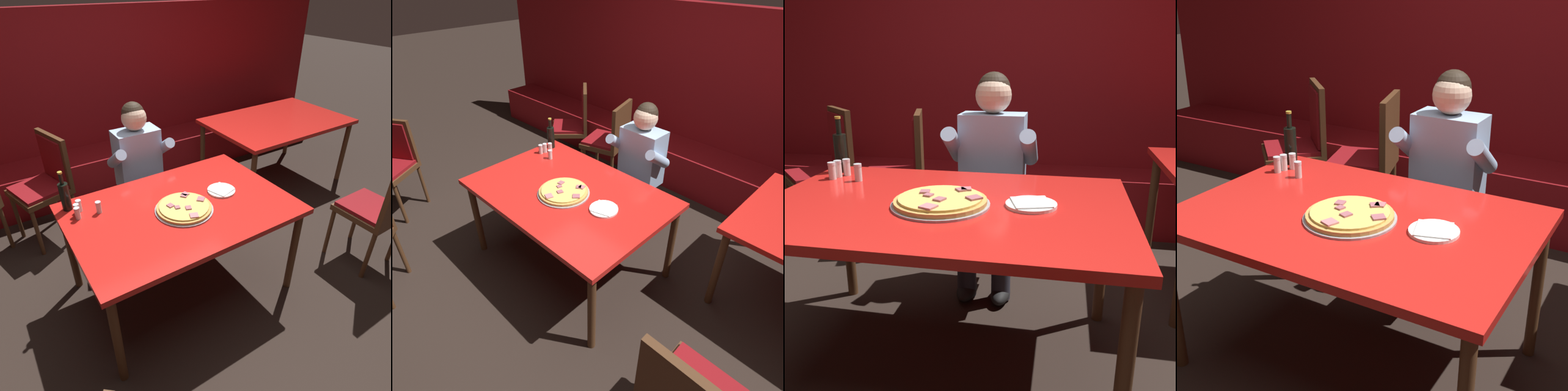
# 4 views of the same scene
# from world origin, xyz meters

# --- Properties ---
(ground_plane) EXTENTS (24.00, 24.00, 0.00)m
(ground_plane) POSITION_xyz_m (0.00, 0.00, 0.00)
(ground_plane) COLOR black
(booth_wall_panel) EXTENTS (6.80, 0.16, 1.90)m
(booth_wall_panel) POSITION_xyz_m (0.00, 2.18, 0.95)
(booth_wall_panel) COLOR maroon
(booth_wall_panel) RESTS_ON ground_plane
(booth_bench) EXTENTS (6.46, 0.48, 0.46)m
(booth_bench) POSITION_xyz_m (0.00, 1.86, 0.23)
(booth_bench) COLOR maroon
(booth_bench) RESTS_ON ground_plane
(main_dining_table) EXTENTS (1.54, 1.04, 0.77)m
(main_dining_table) POSITION_xyz_m (0.00, 0.00, 0.70)
(main_dining_table) COLOR #4C2D19
(main_dining_table) RESTS_ON ground_plane
(pizza) EXTENTS (0.41, 0.41, 0.05)m
(pizza) POSITION_xyz_m (0.00, -0.05, 0.79)
(pizza) COLOR #9E9EA3
(pizza) RESTS_ON main_dining_table
(plate_white_paper) EXTENTS (0.21, 0.21, 0.02)m
(plate_white_paper) POSITION_xyz_m (0.36, 0.02, 0.78)
(plate_white_paper) COLOR white
(plate_white_paper) RESTS_ON main_dining_table
(beer_bottle) EXTENTS (0.07, 0.07, 0.29)m
(beer_bottle) POSITION_xyz_m (-0.67, 0.40, 0.88)
(beer_bottle) COLOR black
(beer_bottle) RESTS_ON main_dining_table
(shaker_black_pepper) EXTENTS (0.04, 0.04, 0.09)m
(shaker_black_pepper) POSITION_xyz_m (-0.63, 0.29, 0.81)
(shaker_black_pepper) COLOR silver
(shaker_black_pepper) RESTS_ON main_dining_table
(shaker_red_pepper_flakes) EXTENTS (0.04, 0.04, 0.09)m
(shaker_red_pepper_flakes) POSITION_xyz_m (-0.61, 0.33, 0.81)
(shaker_red_pepper_flakes) COLOR silver
(shaker_red_pepper_flakes) RESTS_ON main_dining_table
(shaker_parmesan) EXTENTS (0.04, 0.04, 0.09)m
(shaker_parmesan) POSITION_xyz_m (-0.64, 0.25, 0.81)
(shaker_parmesan) COLOR silver
(shaker_parmesan) RESTS_ON main_dining_table
(shaker_oregano) EXTENTS (0.04, 0.04, 0.09)m
(shaker_oregano) POSITION_xyz_m (-0.50, 0.24, 0.81)
(shaker_oregano) COLOR silver
(shaker_oregano) RESTS_ON main_dining_table
(diner_seated_blue_shirt) EXTENTS (0.53, 0.53, 1.27)m
(diner_seated_blue_shirt) POSITION_xyz_m (0.07, 0.77, 0.71)
(diner_seated_blue_shirt) COLOR black
(diner_seated_blue_shirt) RESTS_ON ground_plane
(dining_chair_by_booth) EXTENTS (0.62, 0.62, 0.99)m
(dining_chair_by_booth) POSITION_xyz_m (-1.30, 1.32, 0.57)
(dining_chair_by_booth) COLOR #4C2D19
(dining_chair_by_booth) RESTS_ON ground_plane
(dining_chair_side_aisle) EXTENTS (0.55, 0.55, 0.99)m
(dining_chair_side_aisle) POSITION_xyz_m (-0.66, 1.26, 0.59)
(dining_chair_side_aisle) COLOR #4C2D19
(dining_chair_side_aisle) RESTS_ON ground_plane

